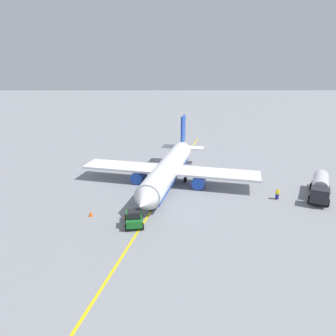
{
  "coord_description": "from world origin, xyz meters",
  "views": [
    {
      "loc": [
        48.25,
        -0.34,
        19.27
      ],
      "look_at": [
        0.0,
        0.0,
        3.0
      ],
      "focal_mm": 32.88,
      "sensor_mm": 36.0,
      "label": 1
    }
  ],
  "objects_px": {
    "safety_cone_nose": "(91,214)",
    "safety_cone_wingtip": "(126,217)",
    "refueling_worker": "(277,194)",
    "airplane": "(169,169)",
    "fuel_tanker": "(320,186)",
    "pushback_tug": "(134,218)"
  },
  "relations": [
    {
      "from": "safety_cone_nose",
      "to": "safety_cone_wingtip",
      "type": "relative_size",
      "value": 1.2
    },
    {
      "from": "airplane",
      "to": "safety_cone_wingtip",
      "type": "bearing_deg",
      "value": -24.83
    },
    {
      "from": "safety_cone_nose",
      "to": "safety_cone_wingtip",
      "type": "height_order",
      "value": "safety_cone_nose"
    },
    {
      "from": "airplane",
      "to": "fuel_tanker",
      "type": "height_order",
      "value": "airplane"
    },
    {
      "from": "fuel_tanker",
      "to": "pushback_tug",
      "type": "xyz_separation_m",
      "value": [
        8.64,
        -27.49,
        -0.7
      ]
    },
    {
      "from": "refueling_worker",
      "to": "safety_cone_wingtip",
      "type": "distance_m",
      "value": 22.88
    },
    {
      "from": "fuel_tanker",
      "to": "safety_cone_nose",
      "type": "distance_m",
      "value": 34.13
    },
    {
      "from": "refueling_worker",
      "to": "pushback_tug",
      "type": "bearing_deg",
      "value": -69.44
    },
    {
      "from": "refueling_worker",
      "to": "fuel_tanker",
      "type": "bearing_deg",
      "value": 97.24
    },
    {
      "from": "airplane",
      "to": "safety_cone_nose",
      "type": "bearing_deg",
      "value": -42.01
    },
    {
      "from": "pushback_tug",
      "to": "safety_cone_wingtip",
      "type": "distance_m",
      "value": 2.25
    },
    {
      "from": "fuel_tanker",
      "to": "safety_cone_wingtip",
      "type": "distance_m",
      "value": 29.64
    },
    {
      "from": "fuel_tanker",
      "to": "pushback_tug",
      "type": "height_order",
      "value": "fuel_tanker"
    },
    {
      "from": "airplane",
      "to": "refueling_worker",
      "type": "bearing_deg",
      "value": 68.61
    },
    {
      "from": "safety_cone_wingtip",
      "to": "refueling_worker",
      "type": "bearing_deg",
      "value": 105.44
    },
    {
      "from": "safety_cone_wingtip",
      "to": "pushback_tug",
      "type": "bearing_deg",
      "value": 37.05
    },
    {
      "from": "refueling_worker",
      "to": "safety_cone_nose",
      "type": "bearing_deg",
      "value": -78.79
    },
    {
      "from": "safety_cone_wingtip",
      "to": "airplane",
      "type": "bearing_deg",
      "value": 155.17
    },
    {
      "from": "fuel_tanker",
      "to": "refueling_worker",
      "type": "relative_size",
      "value": 5.6
    },
    {
      "from": "safety_cone_nose",
      "to": "safety_cone_wingtip",
      "type": "bearing_deg",
      "value": 80.78
    },
    {
      "from": "airplane",
      "to": "pushback_tug",
      "type": "height_order",
      "value": "airplane"
    },
    {
      "from": "fuel_tanker",
      "to": "safety_cone_nose",
      "type": "height_order",
      "value": "fuel_tanker"
    }
  ]
}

